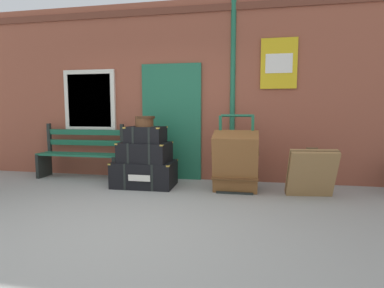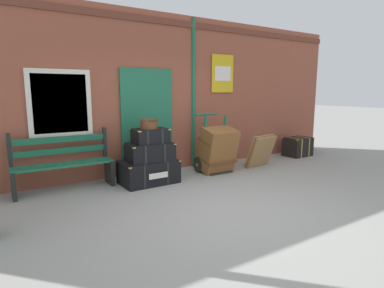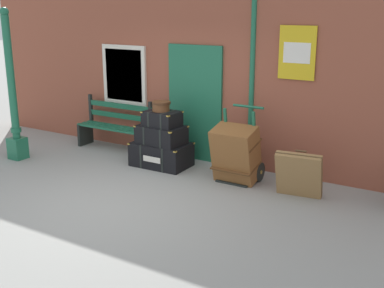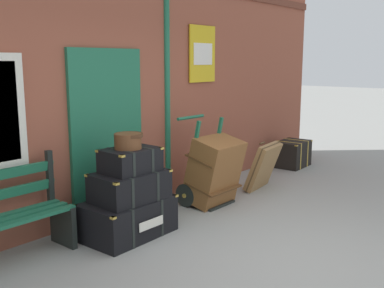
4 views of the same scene
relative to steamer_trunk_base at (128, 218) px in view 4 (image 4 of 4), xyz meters
name	(u,v)px [view 4 (image 4 of 4)]	position (x,y,z in m)	size (l,w,h in m)	color
ground_plane	(282,269)	(0.36, -1.76, -0.21)	(60.00, 60.00, 0.00)	gray
brick_facade	(100,90)	(0.35, 0.83, 1.39)	(10.40, 0.35, 3.20)	brown
steamer_trunk_base	(128,218)	(0.00, 0.00, 0.00)	(1.03, 0.68, 0.43)	black
steamer_trunk_middle	(130,186)	(0.02, -0.02, 0.37)	(0.84, 0.59, 0.33)	black
steamer_trunk_top	(130,160)	(0.04, -0.02, 0.66)	(0.63, 0.47, 0.27)	black
round_hatbox	(128,140)	(0.02, -0.01, 0.89)	(0.32, 0.31, 0.17)	brown
porters_trolley	(204,183)	(1.51, 0.10, 0.06)	(0.71, 0.59, 1.20)	black
large_brown_trunk	(214,171)	(1.51, -0.08, 0.27)	(0.70, 0.64, 0.96)	brown
suitcase_olive	(263,166)	(2.61, -0.19, 0.15)	(0.71, 0.45, 0.73)	olive
corner_trunk	(292,154)	(4.29, 0.19, 0.03)	(0.71, 0.52, 0.49)	black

